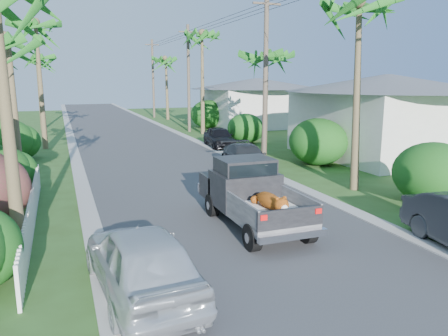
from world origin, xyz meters
name	(u,v)px	position (x,y,z in m)	size (l,w,h in m)	color
ground	(288,267)	(0.00, 0.00, 0.00)	(120.00, 120.00, 0.00)	#314F1D
road	(130,139)	(0.00, 25.00, 0.01)	(8.00, 100.00, 0.02)	#38383A
curb_left	(71,141)	(-4.30, 25.00, 0.03)	(0.60, 100.00, 0.06)	#A5A39E
curb_right	(184,136)	(4.30, 25.00, 0.03)	(0.60, 100.00, 0.06)	#A5A39E
pickup_truck	(248,192)	(0.45, 3.48, 1.01)	(1.98, 5.12, 2.06)	black
parked_car_rm	(246,158)	(3.60, 10.92, 0.65)	(1.81, 4.45, 1.29)	#27292B
parked_car_rf	(219,137)	(5.00, 18.68, 0.67)	(1.59, 3.94, 1.34)	black
parked_car_ln	(141,260)	(-3.60, -0.10, 0.77)	(1.82, 4.53, 1.54)	silver
palm_l_b	(7,39)	(-6.80, 12.00, 6.15)	(4.40, 4.40, 7.40)	brown
palm_l_c	(35,24)	(-6.00, 22.00, 7.91)	(4.40, 4.40, 9.20)	brown
palm_l_d	(37,57)	(-6.50, 34.00, 6.44)	(4.40, 4.40, 7.70)	brown
palm_r_a	(362,3)	(6.30, 6.00, 7.42)	(4.40, 4.40, 8.70)	brown
palm_r_b	(266,54)	(6.60, 15.00, 5.95)	(4.40, 4.40, 7.20)	brown
palm_r_c	(202,33)	(6.20, 26.00, 8.11)	(4.40, 4.40, 9.40)	brown
palm_r_d	(166,59)	(6.50, 40.00, 6.74)	(4.40, 4.40, 8.00)	brown
shrub_l_d	(4,140)	(-8.00, 18.00, 1.20)	(3.20, 3.52, 2.40)	#1A4513
shrub_r_a	(434,174)	(7.60, 3.00, 1.15)	(2.80, 3.08, 2.30)	#1A4513
shrub_r_b	(318,142)	(7.80, 11.00, 1.25)	(3.00, 3.30, 2.50)	#1A4513
shrub_r_c	(246,128)	(7.50, 20.00, 1.05)	(2.60, 2.86, 2.10)	#1A4513
shrub_r_d	(208,114)	(8.00, 30.00, 1.30)	(3.20, 3.52, 2.60)	#1A4513
picket_fence	(32,211)	(-6.00, 5.50, 0.50)	(0.10, 11.00, 1.00)	white
house_right_near	(385,119)	(13.00, 12.00, 2.22)	(8.00, 9.00, 4.80)	silver
house_right_far	(257,104)	(13.00, 30.00, 2.12)	(9.00, 8.00, 4.60)	silver
utility_pole_b	(265,78)	(5.60, 13.00, 4.60)	(1.60, 0.26, 9.00)	brown
utility_pole_c	(189,78)	(5.60, 28.00, 4.60)	(1.60, 0.26, 9.00)	brown
utility_pole_d	(153,78)	(5.60, 43.00, 4.60)	(1.60, 0.26, 9.00)	brown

